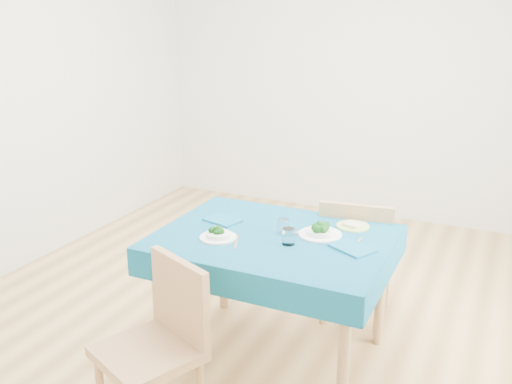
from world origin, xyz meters
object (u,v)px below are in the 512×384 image
at_px(table, 274,297).
at_px(chair_far, 359,236).
at_px(side_plate, 353,226).
at_px(bowl_near, 218,233).
at_px(bowl_far, 320,229).
at_px(chair_near, 147,333).

relative_size(table, chair_far, 1.14).
xyz_separation_m(table, chair_far, (0.31, 0.67, 0.19)).
height_order(chair_far, side_plate, chair_far).
height_order(bowl_near, bowl_far, bowl_far).
distance_m(chair_near, side_plate, 1.35).
xyz_separation_m(chair_near, chair_far, (0.59, 1.50, 0.03)).
xyz_separation_m(table, side_plate, (0.36, 0.32, 0.38)).
relative_size(chair_far, bowl_far, 4.65).
height_order(chair_far, bowl_far, chair_far).
xyz_separation_m(table, chair_near, (-0.28, -0.84, 0.15)).
distance_m(table, bowl_far, 0.49).
bearing_deg(bowl_near, chair_near, -91.15).
bearing_deg(bowl_near, chair_far, 54.99).
xyz_separation_m(bowl_near, bowl_far, (0.50, 0.28, 0.01)).
bearing_deg(side_plate, bowl_far, -121.62).
relative_size(chair_near, chair_far, 0.94).
distance_m(bowl_near, bowl_far, 0.57).
bearing_deg(table, chair_far, 64.80).
height_order(chair_far, bowl_near, chair_far).
relative_size(chair_far, bowl_near, 5.51).
distance_m(chair_near, bowl_near, 0.72).
bearing_deg(chair_near, bowl_far, 85.36).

